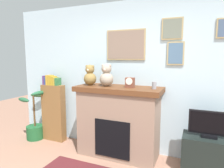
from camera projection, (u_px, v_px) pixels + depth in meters
back_wall at (142, 78)px, 3.42m from camera, size 5.20×0.15×2.60m
fireplace at (118, 121)px, 3.34m from camera, size 1.42×0.60×1.18m
bookshelf at (54, 110)px, 3.96m from camera, size 0.47×0.16×1.31m
potted_plant at (35, 124)px, 4.04m from camera, size 0.49×0.58×1.00m
tv_stand at (208, 155)px, 2.82m from camera, size 0.70×0.40×0.54m
television at (210, 125)px, 2.76m from camera, size 0.56×0.14×0.38m
candle_jar at (154, 85)px, 3.01m from camera, size 0.07×0.07×0.11m
mantel_clock at (130, 83)px, 3.15m from camera, size 0.14×0.10×0.16m
teddy_bear_grey at (90, 76)px, 3.43m from camera, size 0.22×0.22×0.35m
teddy_bear_cream at (106, 76)px, 3.30m from camera, size 0.23×0.23×0.37m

